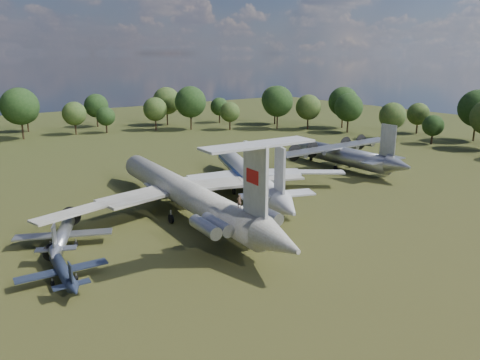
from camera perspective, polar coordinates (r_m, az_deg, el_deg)
ground at (r=71.99m, az=-5.69°, el=-4.45°), size 300.00×300.00×0.00m
il62_airliner at (r=71.98m, az=-6.79°, el=-2.12°), size 47.67×60.03×5.62m
tu104_jet at (r=83.71m, az=0.99°, el=0.18°), size 51.61×58.51×4.86m
an12_transport at (r=103.45m, az=12.10°, el=2.72°), size 32.34×36.13×4.75m
small_prop_west at (r=55.20m, az=-20.73°, el=-10.62°), size 10.64×13.90×1.94m
small_prop_northwest at (r=64.58m, az=-20.76°, el=-6.59°), size 17.87×20.10×2.43m
person_on_il62 at (r=57.67m, az=-0.10°, el=-2.57°), size 0.70×0.53×1.75m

